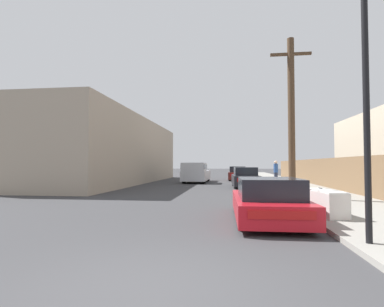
% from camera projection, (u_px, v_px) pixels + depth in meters
% --- Properties ---
extents(ground_plane, '(220.00, 220.00, 0.00)m').
position_uv_depth(ground_plane, '(155.00, 292.00, 3.78)').
color(ground_plane, '#38383A').
extents(sidewalk_curb, '(4.20, 63.00, 0.12)m').
position_uv_depth(sidewalk_curb, '(280.00, 182.00, 26.41)').
color(sidewalk_curb, gray).
rests_on(sidewalk_curb, ground).
extents(discarded_fridge, '(0.91, 1.83, 0.76)m').
position_uv_depth(discarded_fridge, '(324.00, 203.00, 8.83)').
color(discarded_fridge, silver).
rests_on(discarded_fridge, sidewalk_curb).
extents(parked_sports_car_red, '(1.94, 4.33, 1.23)m').
position_uv_depth(parked_sports_car_red, '(268.00, 201.00, 8.51)').
color(parked_sports_car_red, red).
rests_on(parked_sports_car_red, ground).
extents(car_parked_mid, '(1.89, 4.41, 1.42)m').
position_uv_depth(car_parked_mid, '(245.00, 178.00, 21.20)').
color(car_parked_mid, black).
rests_on(car_parked_mid, ground).
extents(car_parked_far, '(1.89, 4.09, 1.41)m').
position_uv_depth(car_parked_far, '(238.00, 174.00, 30.20)').
color(car_parked_far, '#5B1E19').
rests_on(car_parked_far, ground).
extents(pickup_truck, '(2.13, 5.93, 1.76)m').
position_uv_depth(pickup_truck, '(196.00, 173.00, 26.69)').
color(pickup_truck, silver).
rests_on(pickup_truck, ground).
extents(utility_pole, '(1.80, 0.30, 7.19)m').
position_uv_depth(utility_pole, '(291.00, 115.00, 13.41)').
color(utility_pole, '#4C3826').
rests_on(utility_pole, sidewalk_curb).
extents(street_lamp, '(0.26, 0.26, 5.25)m').
position_uv_depth(street_lamp, '(366.00, 86.00, 5.77)').
color(street_lamp, black).
rests_on(street_lamp, sidewalk_curb).
extents(wooden_fence, '(0.08, 36.46, 1.90)m').
position_uv_depth(wooden_fence, '(330.00, 173.00, 19.01)').
color(wooden_fence, brown).
rests_on(wooden_fence, sidewalk_curb).
extents(building_left_block, '(7.00, 22.64, 5.58)m').
position_uv_depth(building_left_block, '(111.00, 151.00, 26.78)').
color(building_left_block, tan).
rests_on(building_left_block, ground).
extents(pedestrian, '(0.34, 0.34, 1.79)m').
position_uv_depth(pedestrian, '(276.00, 172.00, 23.51)').
color(pedestrian, '#282D42').
rests_on(pedestrian, sidewalk_curb).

